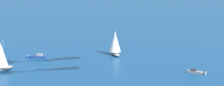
# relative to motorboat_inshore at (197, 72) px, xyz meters

# --- Properties ---
(motorboat_inshore) EXTENTS (7.39, 3.27, 2.08)m
(motorboat_inshore) POSITION_rel_motorboat_inshore_xyz_m (0.00, 0.00, 0.00)
(motorboat_inshore) COLOR #9E9993
(motorboat_inshore) RESTS_ON ground_plane
(sailboat_offshore) EXTENTS (7.74, 9.20, 12.18)m
(sailboat_offshore) POSITION_rel_motorboat_inshore_xyz_m (39.74, -18.62, 5.00)
(sailboat_offshore) COLOR #9E9993
(sailboat_offshore) RESTS_ON ground_plane
(motorboat_mid_cluster) EXTENTS (8.63, 3.20, 2.45)m
(motorboat_mid_cluster) POSITION_rel_motorboat_inshore_xyz_m (70.86, -1.75, 0.10)
(motorboat_mid_cluster) COLOR #23478C
(motorboat_mid_cluster) RESTS_ON ground_plane
(sailboat_outer_ring_a) EXTENTS (6.78, 10.21, 12.69)m
(sailboat_outer_ring_a) POSITION_rel_motorboat_inshore_xyz_m (72.94, 21.36, 5.23)
(sailboat_outer_ring_a) COLOR #9E9993
(sailboat_outer_ring_a) RESTS_ON ground_plane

